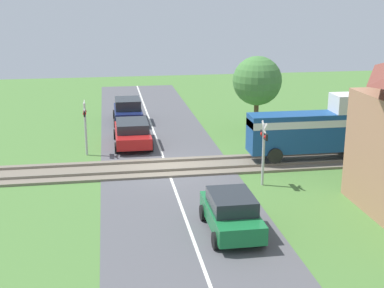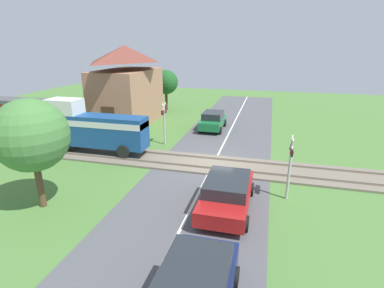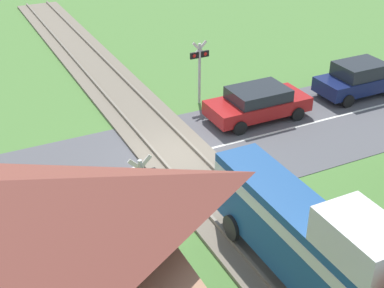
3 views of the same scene
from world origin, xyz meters
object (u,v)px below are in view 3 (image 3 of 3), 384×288
car_near_crossing (258,103)px  crossing_signal_east_approach (141,188)px  car_behind_queue (359,78)px  crossing_signal_west_approach (199,64)px

car_near_crossing → crossing_signal_east_approach: size_ratio=1.50×
car_near_crossing → car_behind_queue: (-5.50, -0.00, 0.08)m
car_near_crossing → car_behind_queue: car_behind_queue is taller
car_behind_queue → crossing_signal_west_approach: crossing_signal_west_approach is taller
car_near_crossing → crossing_signal_west_approach: (1.50, -2.49, 1.14)m
car_behind_queue → crossing_signal_east_approach: (12.88, 5.37, 1.06)m
car_near_crossing → crossing_signal_west_approach: 3.12m
car_near_crossing → crossing_signal_west_approach: crossing_signal_west_approach is taller
car_behind_queue → crossing_signal_west_approach: 7.51m
car_behind_queue → crossing_signal_east_approach: 14.00m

